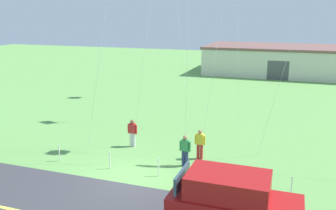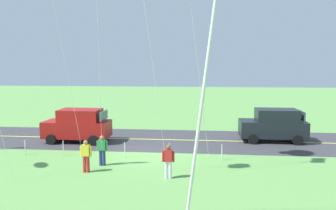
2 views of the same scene
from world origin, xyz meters
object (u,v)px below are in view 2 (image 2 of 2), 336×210
Objects in this scene: car_parked_west_near at (274,125)px; person_adult_companion at (102,149)px; car_suv_foreground at (78,125)px; person_child_watcher at (86,155)px; person_adult_near at (168,160)px.

person_adult_companion is (10.09, 6.44, -0.29)m from car_parked_west_near.
car_suv_foreground reaches higher than person_child_watcher.
person_child_watcher is at bearing 35.71° from car_parked_west_near.
car_parked_west_near is 11.97m from person_adult_companion.
person_child_watcher is at bearing 113.69° from car_suv_foreground.
car_suv_foreground reaches higher than person_adult_companion.
car_suv_foreground is 6.00m from person_adult_companion.
person_adult_companion is at bearing -39.60° from person_child_watcher.
car_suv_foreground is at bearing 6.23° from person_child_watcher.
person_adult_near is at bearing 135.41° from car_suv_foreground.
person_adult_near is 1.00× the size of person_adult_companion.
car_suv_foreground is at bearing 50.37° from person_adult_companion.
person_adult_near is 3.97m from person_adult_companion.
person_child_watcher is (4.08, -0.50, 0.00)m from person_adult_near.
person_adult_companion is 1.24m from person_child_watcher.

